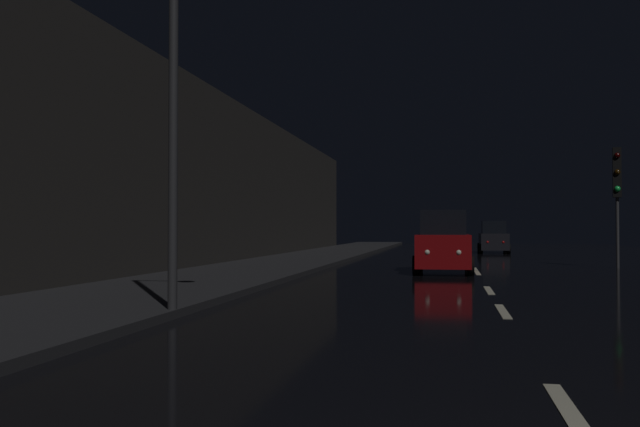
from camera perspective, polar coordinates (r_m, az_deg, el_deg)
ground at (r=27.50m, az=12.53°, el=-4.38°), size 27.74×84.00×0.02m
sidewalk_left at (r=28.28m, az=-3.24°, el=-4.15°), size 4.40×84.00×0.15m
building_facade_left at (r=25.76m, az=-10.73°, el=3.19°), size 0.80×63.00×6.98m
lane_centerline at (r=17.47m, az=13.72°, el=-6.15°), size 0.16×22.50×0.01m
traffic_light_far_right at (r=28.76m, az=23.21°, el=2.46°), size 0.36×0.48×4.60m
streetlamp_overhead at (r=12.33m, az=-9.94°, el=14.85°), size 1.70×0.44×7.48m
car_approaching_headlights at (r=24.25m, az=10.10°, el=-2.49°), size 1.96×4.23×2.13m
car_distant_taillights at (r=44.04m, az=14.05°, el=-2.00°), size 1.80×3.90×1.96m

